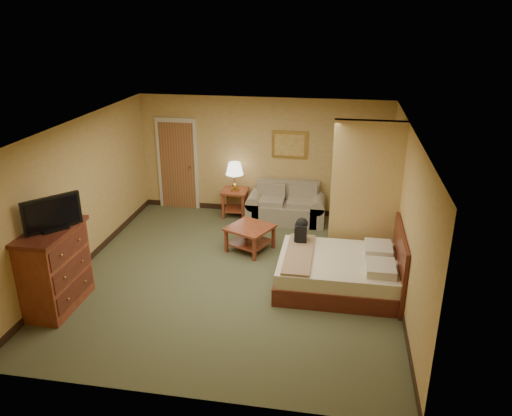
% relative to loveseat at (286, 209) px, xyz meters
% --- Properties ---
extents(floor, '(6.00, 6.00, 0.00)m').
position_rel_loveseat_xyz_m(floor, '(-0.59, -2.57, -0.28)').
color(floor, '#4D5134').
rests_on(floor, ground).
extents(ceiling, '(6.00, 6.00, 0.00)m').
position_rel_loveseat_xyz_m(ceiling, '(-0.59, -2.57, 2.32)').
color(ceiling, white).
rests_on(ceiling, back_wall).
extents(back_wall, '(5.50, 0.02, 2.60)m').
position_rel_loveseat_xyz_m(back_wall, '(-0.59, 0.43, 1.02)').
color(back_wall, tan).
rests_on(back_wall, floor).
extents(left_wall, '(0.02, 6.00, 2.60)m').
position_rel_loveseat_xyz_m(left_wall, '(-3.34, -2.57, 1.02)').
color(left_wall, tan).
rests_on(left_wall, floor).
extents(right_wall, '(0.02, 6.00, 2.60)m').
position_rel_loveseat_xyz_m(right_wall, '(2.16, -2.57, 1.02)').
color(right_wall, tan).
rests_on(right_wall, floor).
extents(partition, '(1.20, 0.15, 2.60)m').
position_rel_loveseat_xyz_m(partition, '(1.56, -1.65, 1.02)').
color(partition, tan).
rests_on(partition, floor).
extents(door, '(0.94, 0.16, 2.10)m').
position_rel_loveseat_xyz_m(door, '(-2.54, 0.39, 0.76)').
color(door, beige).
rests_on(door, floor).
extents(baseboard, '(5.50, 0.02, 0.12)m').
position_rel_loveseat_xyz_m(baseboard, '(-0.59, 0.42, -0.22)').
color(baseboard, black).
rests_on(baseboard, floor).
extents(loveseat, '(1.68, 0.78, 0.85)m').
position_rel_loveseat_xyz_m(loveseat, '(0.00, 0.00, 0.00)').
color(loveseat, gray).
rests_on(loveseat, floor).
extents(side_table, '(0.55, 0.55, 0.61)m').
position_rel_loveseat_xyz_m(side_table, '(-1.15, 0.08, 0.12)').
color(side_table, maroon).
rests_on(side_table, floor).
extents(table_lamp, '(0.38, 0.38, 0.63)m').
position_rel_loveseat_xyz_m(table_lamp, '(-1.15, 0.08, 0.81)').
color(table_lamp, '#B39542').
rests_on(table_lamp, side_table).
extents(coffee_table, '(1.00, 1.00, 0.49)m').
position_rel_loveseat_xyz_m(coffee_table, '(-0.51, -1.56, 0.07)').
color(coffee_table, maroon).
rests_on(coffee_table, floor).
extents(wall_picture, '(0.77, 0.04, 0.60)m').
position_rel_loveseat_xyz_m(wall_picture, '(0.00, 0.40, 1.32)').
color(wall_picture, '#B78E3F').
rests_on(wall_picture, back_wall).
extents(dresser, '(0.64, 1.22, 1.30)m').
position_rel_loveseat_xyz_m(dresser, '(-3.07, -3.98, 0.38)').
color(dresser, maroon).
rests_on(dresser, floor).
extents(tv, '(0.58, 0.69, 0.51)m').
position_rel_loveseat_xyz_m(tv, '(-2.97, -3.98, 1.27)').
color(tv, black).
rests_on(tv, dresser).
extents(bed, '(1.97, 1.67, 1.08)m').
position_rel_loveseat_xyz_m(bed, '(1.23, -2.67, 0.02)').
color(bed, '#4F1B12').
rests_on(bed, floor).
extents(backpack, '(0.21, 0.28, 0.46)m').
position_rel_loveseat_xyz_m(backpack, '(0.51, -2.18, 0.50)').
color(backpack, black).
rests_on(backpack, bed).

